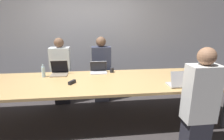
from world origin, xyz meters
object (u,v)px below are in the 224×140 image
Objects in this scene: person_near_right at (200,103)px; bottle_far_midleft at (43,72)px; stapler at (72,82)px; cup_near_right at (195,82)px; laptop_near_right at (180,82)px; laptop_far_midleft at (59,71)px; laptop_far_center at (98,69)px; person_far_midleft at (61,73)px; person_far_center at (101,71)px; cup_far_center at (112,70)px.

person_near_right is 2.54m from bottle_far_midleft.
cup_near_right is at bearing 24.66° from stapler.
laptop_near_right reaches higher than cup_near_right.
person_near_right is 4.65× the size of laptop_far_midleft.
laptop_near_right is at bearing -23.32° from laptop_far_midleft.
laptop_far_center is 0.73m from stapler.
person_far_midleft is 6.12× the size of bottle_far_midleft.
person_far_midleft is at bearing 152.23° from cup_near_right.
laptop_near_right is 0.24× the size of person_near_right.
laptop_far_center is at bearing 3.37° from laptop_far_midleft.
person_near_right is 4.45× the size of laptop_far_center.
laptop_near_right reaches higher than stapler.
laptop_near_right is at bearing -35.96° from laptop_far_center.
cup_near_right is 1.86m from person_far_center.
cup_far_center is 1.25m from bottle_far_midleft.
person_far_center is (-1.18, 1.71, -0.01)m from person_near_right.
person_near_right is 2.38m from laptop_far_midleft.
person_far_center is at bearing -55.38° from person_near_right.
laptop_far_midleft is (-2.21, 0.79, 0.03)m from cup_near_right.
bottle_far_midleft is (-0.22, -0.52, 0.18)m from person_far_midleft.
person_far_center is at bearing 26.88° from bottle_far_midleft.
laptop_far_center reaches higher than cup_near_right.
person_near_right is at bearing -52.92° from cup_far_center.
laptop_far_center is 0.86m from person_far_midleft.
cup_near_right is 2.56m from bottle_far_midleft.
person_far_midleft is (-0.77, 0.35, -0.14)m from laptop_far_center.
laptop_near_right is 1.50m from laptop_far_center.
laptop_near_right is at bearing -84.41° from person_near_right.
person_far_midleft reaches higher than stapler.
person_far_center reaches higher than cup_near_right.
person_far_center is 15.23× the size of cup_far_center.
bottle_far_midleft reaches higher than cup_far_center.
bottle_far_midleft reaches higher than cup_near_right.
cup_near_right is at bearing -33.74° from cup_far_center.
person_far_center is 1.01× the size of person_far_midleft.
cup_far_center is (-0.95, 0.87, -0.03)m from laptop_near_right.
laptop_far_midleft is 0.43m from person_far_midleft.
stapler is (-0.52, -0.95, 0.10)m from person_far_center.
laptop_far_center is at bearing 176.84° from cup_far_center.
stapler is (-1.66, 0.31, -0.05)m from laptop_near_right.
laptop_far_midleft is (-1.99, 1.29, 0.14)m from person_near_right.
person_far_midleft is at bearing 160.29° from cup_far_center.
laptop_far_midleft is at bearing 150.49° from stapler.
person_far_center reaches higher than bottle_far_midleft.
laptop_far_center is 0.23× the size of person_far_midleft.
cup_far_center is at bearing -42.21° from laptop_near_right.
laptop_near_right reaches higher than bottle_far_midleft.
person_far_midleft is 9.33× the size of stapler.
stapler is at bearing -37.26° from bottle_far_midleft.
laptop_near_right is at bearing -169.67° from cup_near_right.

